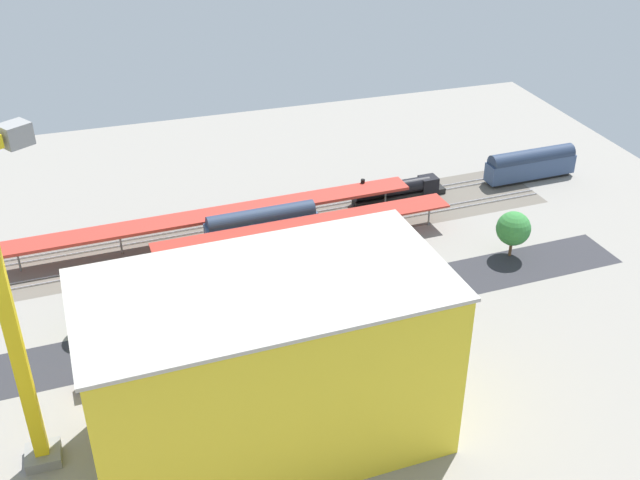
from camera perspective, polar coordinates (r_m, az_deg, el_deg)
The scene contains 26 objects.
ground_plane at distance 108.17m, azimuth 0.13°, elevation -3.77°, with size 144.85×144.85×0.00m, color gray.
rail_bed at distance 124.08m, azimuth -2.62°, elevation 1.02°, with size 90.53×14.97×0.01m, color #665E54.
street_asphalt at distance 104.97m, azimuth 0.83°, elevation -4.97°, with size 90.53×9.00×0.01m, color #2D2D33.
track_rails at distance 123.99m, azimuth -2.63°, elevation 1.10°, with size 90.46×12.30×0.12m.
platform_canopy_near at distance 115.95m, azimuth -1.06°, elevation 1.16°, with size 47.07×6.61×4.34m.
platform_canopy_far at distance 120.27m, azimuth -7.90°, elevation 1.88°, with size 65.43×7.09×4.22m.
locomotive at distance 132.64m, azimuth 6.00°, elevation 3.75°, with size 17.05×3.20×4.85m.
passenger_coach at distance 143.51m, azimuth 15.48°, elevation 5.51°, with size 17.38×3.86×5.85m.
freight_coach_far at distance 118.67m, azimuth -4.39°, elevation 1.18°, with size 17.83×3.61×5.76m.
parked_car_0 at distance 107.40m, azimuth 10.08°, elevation -4.12°, with size 4.62×1.78×1.65m.
parked_car_1 at distance 104.56m, azimuth 6.05°, elevation -4.79°, with size 4.43×1.82×1.74m.
parked_car_2 at distance 101.44m, azimuth 1.58°, elevation -5.85°, with size 4.52×2.12×1.76m.
parked_car_3 at distance 100.11m, azimuth -2.72°, elevation -6.47°, with size 4.37×1.91×1.66m.
parked_car_4 at distance 99.12m, azimuth -7.97°, elevation -7.19°, with size 4.26×2.08×1.71m.
construction_building at distance 79.59m, azimuth -3.95°, elevation -9.41°, with size 36.05×18.25×19.68m, color yellow.
construction_roof_slab at distance 73.60m, azimuth -4.22°, elevation -3.38°, with size 36.65×18.85×0.40m, color #B7B2A8.
box_truck_0 at distance 94.53m, azimuth -14.39°, elevation -9.39°, with size 9.98×3.10×3.46m.
box_truck_1 at distance 95.88m, azimuth -10.83°, elevation -8.25°, with size 9.33×3.07×3.48m.
box_truck_2 at distance 97.09m, azimuth -0.79°, elevation -7.15°, with size 8.35×3.63×3.14m.
street_tree_0 at distance 109.05m, azimuth 4.65°, elevation -0.63°, with size 5.76×5.76×7.62m.
street_tree_1 at distance 117.35m, azimuth 14.26°, elevation 0.84°, with size 5.18×5.18×7.31m.
street_tree_2 at distance 106.09m, azimuth -0.69°, elevation -1.24°, with size 4.70×4.70×7.49m.
street_tree_3 at distance 102.13m, azimuth -16.58°, elevation -4.36°, with size 5.51×5.51×7.41m.
street_tree_4 at distance 108.47m, azimuth 4.86°, elevation -0.74°, with size 4.26×4.26×7.04m.
street_tree_5 at distance 105.57m, azimuth -0.26°, elevation -1.34°, with size 4.83×4.83×7.65m.
traffic_light at distance 95.44m, azimuth -11.15°, elevation -6.63°, with size 0.50×0.36×6.23m.
Camera 1 is at (27.58, 85.27, 60.57)m, focal length 42.80 mm.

